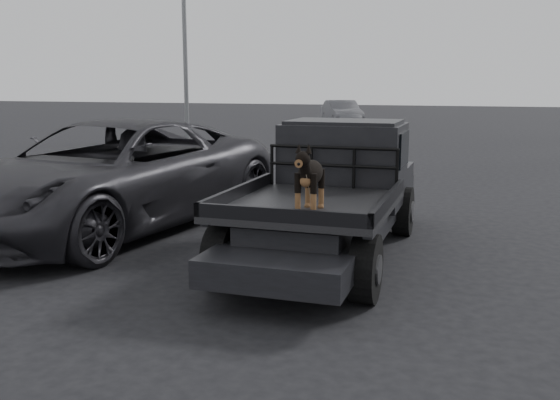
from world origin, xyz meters
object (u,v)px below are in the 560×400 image
(dog, at_px, (310,178))
(distant_car_a, at_px, (342,113))
(parked_suv, at_px, (111,175))
(flatbed_ute, at_px, (328,223))

(dog, height_order, distant_car_a, dog)
(dog, bearing_deg, parked_suv, 153.29)
(flatbed_ute, bearing_deg, parked_suv, 172.28)
(flatbed_ute, distance_m, dog, 1.66)
(dog, height_order, parked_suv, parked_suv)
(parked_suv, bearing_deg, distant_car_a, 102.92)
(dog, bearing_deg, flatbed_ute, 95.13)
(parked_suv, bearing_deg, flatbed_ute, 1.36)
(flatbed_ute, bearing_deg, distant_car_a, 102.10)
(parked_suv, distance_m, distant_car_a, 24.63)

